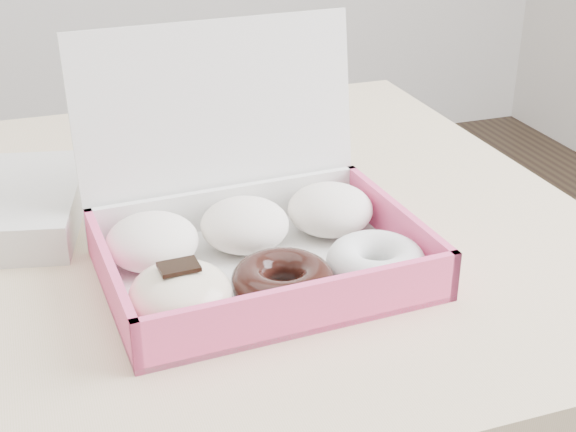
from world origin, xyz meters
name	(u,v)px	position (x,y,z in m)	size (l,w,h in m)	color
table	(35,308)	(0.00, 0.00, 0.67)	(1.20, 0.80, 0.75)	#CBB785
donut_box	(253,237)	(0.21, -0.13, 0.78)	(0.31, 0.27, 0.21)	white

